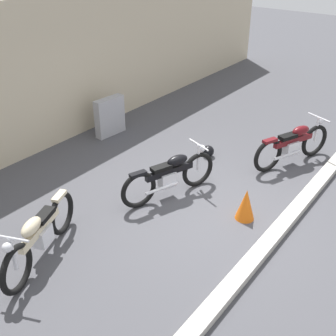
% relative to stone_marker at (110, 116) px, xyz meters
% --- Properties ---
extents(ground_plane, '(40.00, 40.00, 0.00)m').
position_rel_stone_marker_xyz_m(ground_plane, '(-1.13, -3.45, -0.44)').
color(ground_plane, '#47474C').
extents(building_wall, '(18.00, 0.30, 3.10)m').
position_rel_stone_marker_xyz_m(building_wall, '(-1.13, 0.74, 1.11)').
color(building_wall, beige).
rests_on(building_wall, ground_plane).
extents(curb_strip, '(18.00, 0.24, 0.12)m').
position_rel_stone_marker_xyz_m(curb_strip, '(-1.13, -4.69, -0.38)').
color(curb_strip, '#B7B2A8').
rests_on(curb_strip, ground_plane).
extents(stone_marker, '(0.77, 0.26, 0.89)m').
position_rel_stone_marker_xyz_m(stone_marker, '(0.00, 0.00, 0.00)').
color(stone_marker, '#9E9EA3').
rests_on(stone_marker, ground_plane).
extents(helmet, '(0.24, 0.24, 0.24)m').
position_rel_stone_marker_xyz_m(helmet, '(0.44, -2.42, -0.32)').
color(helmet, black).
rests_on(helmet, ground_plane).
extents(traffic_cone, '(0.32, 0.32, 0.55)m').
position_rel_stone_marker_xyz_m(traffic_cone, '(-1.04, -4.07, -0.17)').
color(traffic_cone, orange).
rests_on(traffic_cone, ground_plane).
extents(motorcycle_black, '(1.86, 0.82, 0.87)m').
position_rel_stone_marker_xyz_m(motorcycle_black, '(-1.24, -2.67, -0.03)').
color(motorcycle_black, black).
rests_on(motorcycle_black, ground_plane).
extents(motorcycle_cream, '(1.84, 0.92, 0.88)m').
position_rel_stone_marker_xyz_m(motorcycle_cream, '(-3.69, -2.20, -0.02)').
color(motorcycle_cream, black).
rests_on(motorcycle_cream, ground_plane).
extents(motorcycle_maroon, '(1.88, 0.91, 0.89)m').
position_rel_stone_marker_xyz_m(motorcycle_maroon, '(1.23, -3.92, -0.01)').
color(motorcycle_maroon, black).
rests_on(motorcycle_maroon, ground_plane).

